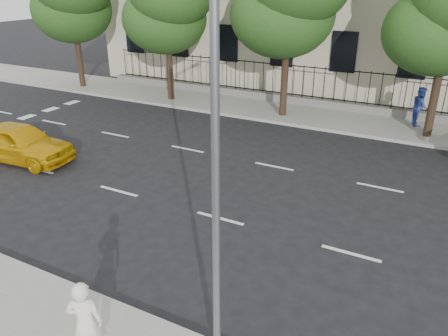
# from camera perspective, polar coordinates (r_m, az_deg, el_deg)

# --- Properties ---
(ground) EXTENTS (120.00, 120.00, 0.00)m
(ground) POSITION_cam_1_polar(r_m,az_deg,el_deg) (11.76, -6.38, -12.06)
(ground) COLOR black
(ground) RESTS_ON ground
(far_sidewalk) EXTENTS (60.00, 4.00, 0.15)m
(far_sidewalk) POSITION_cam_1_polar(r_m,az_deg,el_deg) (23.48, 12.92, 6.47)
(far_sidewalk) COLOR gray
(far_sidewalk) RESTS_ON ground
(lane_markings) EXTENTS (49.60, 4.62, 0.01)m
(lane_markings) POSITION_cam_1_polar(r_m,az_deg,el_deg) (15.32, 3.47, -2.78)
(lane_markings) COLOR silver
(lane_markings) RESTS_ON ground
(iron_fence) EXTENTS (30.00, 0.50, 2.20)m
(iron_fence) POSITION_cam_1_polar(r_m,az_deg,el_deg) (24.91, 14.11, 8.72)
(iron_fence) COLOR slate
(iron_fence) RESTS_ON far_sidewalk
(street_light) EXTENTS (0.25, 3.32, 8.05)m
(street_light) POSITION_cam_1_polar(r_m,az_deg,el_deg) (6.95, 0.97, 9.45)
(street_light) COLOR slate
(street_light) RESTS_ON near_sidewalk
(yellow_taxi) EXTENTS (4.65, 2.20, 1.54)m
(yellow_taxi) POSITION_cam_1_polar(r_m,az_deg,el_deg) (19.23, -25.16, 3.05)
(yellow_taxi) COLOR #DA9F0B
(yellow_taxi) RESTS_ON ground
(woman_near) EXTENTS (0.78, 0.69, 1.80)m
(woman_near) POSITION_cam_1_polar(r_m,az_deg,el_deg) (8.85, -17.67, -18.71)
(woman_near) COLOR white
(woman_near) RESTS_ON near_sidewalk
(pedestrian_far) EXTENTS (0.90, 1.05, 1.86)m
(pedestrian_far) POSITION_cam_1_polar(r_m,az_deg,el_deg) (23.21, 24.23, 7.36)
(pedestrian_far) COLOR navy
(pedestrian_far) RESTS_ON far_sidewalk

